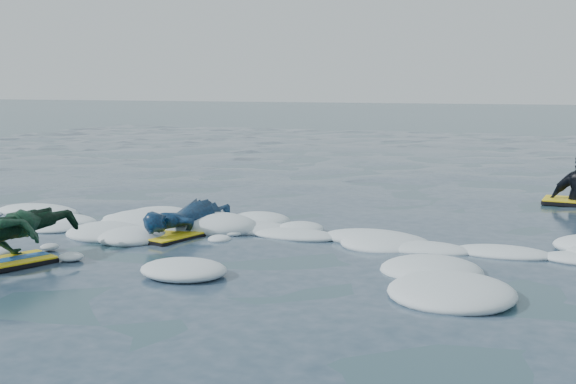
% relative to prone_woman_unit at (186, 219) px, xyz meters
% --- Properties ---
extents(ground, '(120.00, 120.00, 0.00)m').
position_rel_prone_woman_unit_xyz_m(ground, '(0.99, -1.24, -0.20)').
color(ground, '#1C3243').
rests_on(ground, ground).
extents(foam_band, '(12.00, 3.10, 0.30)m').
position_rel_prone_woman_unit_xyz_m(foam_band, '(0.99, -0.21, -0.20)').
color(foam_band, silver).
rests_on(foam_band, ground).
extents(prone_woman_unit, '(0.81, 1.58, 0.39)m').
position_rel_prone_woman_unit_xyz_m(prone_woman_unit, '(0.00, 0.00, 0.00)').
color(prone_woman_unit, black).
rests_on(prone_woman_unit, ground).
extents(prone_child_unit, '(0.84, 1.44, 0.54)m').
position_rel_prone_woman_unit_xyz_m(prone_child_unit, '(-0.97, -1.84, 0.08)').
color(prone_child_unit, black).
rests_on(prone_child_unit, ground).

